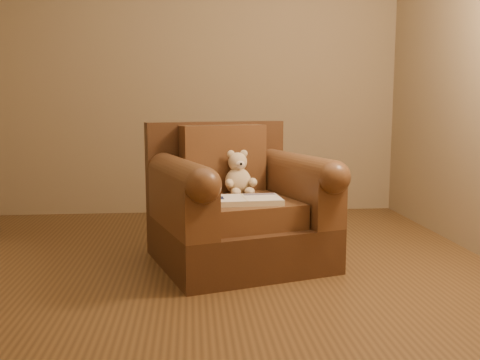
{
  "coord_description": "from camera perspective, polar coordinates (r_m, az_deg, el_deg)",
  "views": [
    {
      "loc": [
        0.02,
        -3.14,
        1.04
      ],
      "look_at": [
        0.33,
        0.23,
        0.56
      ],
      "focal_mm": 40.0,
      "sensor_mm": 36.0,
      "label": 1
    }
  ],
  "objects": [
    {
      "name": "teddy_bear",
      "position": [
        3.6,
        -0.14,
        0.29
      ],
      "size": [
        0.22,
        0.25,
        0.3
      ],
      "rotation": [
        0.0,
        0.0,
        0.2
      ],
      "color": "beige",
      "rests_on": "armchair"
    },
    {
      "name": "floor",
      "position": [
        3.31,
        -5.4,
        -10.3
      ],
      "size": [
        4.0,
        4.0,
        0.0
      ],
      "primitive_type": "plane",
      "color": "brown",
      "rests_on": "ground"
    },
    {
      "name": "guidebook",
      "position": [
        3.29,
        0.43,
        -2.15
      ],
      "size": [
        0.47,
        0.3,
        0.04
      ],
      "rotation": [
        0.0,
        0.0,
        0.06
      ],
      "color": "beige",
      "rests_on": "armchair"
    },
    {
      "name": "side_table",
      "position": [
        4.01,
        6.4,
        -2.83
      ],
      "size": [
        0.38,
        0.38,
        0.53
      ],
      "color": "gold",
      "rests_on": "floor"
    },
    {
      "name": "armchair",
      "position": [
        3.54,
        -0.35,
        -3.09
      ],
      "size": [
        1.26,
        1.22,
        0.92
      ],
      "rotation": [
        0.0,
        0.0,
        0.3
      ],
      "color": "#442916",
      "rests_on": "floor"
    }
  ]
}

